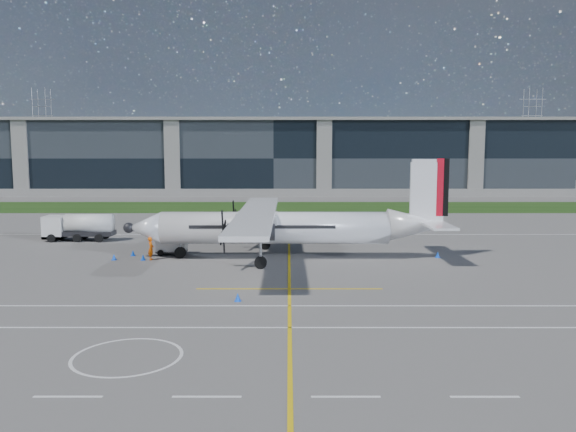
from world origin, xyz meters
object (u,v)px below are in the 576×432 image
pylon_west (43,134)px  safety_cone_portwing (238,297)px  turboprop_aircraft (287,209)px  safety_cone_nose_stbd (133,253)px  pylon_east (531,134)px  safety_cone_tail (438,255)px  safety_cone_nose_port (143,257)px  ground_crew_person (151,247)px  fuel_tanker_truck (74,227)px  safety_cone_fwd (114,257)px  baggage_tug (172,245)px

pylon_west → safety_cone_portwing: pylon_west is taller
turboprop_aircraft → safety_cone_nose_stbd: turboprop_aircraft is taller
pylon_east → safety_cone_nose_stbd: size_ratio=60.00×
turboprop_aircraft → safety_cone_tail: 13.18m
pylon_west → safety_cone_tail: size_ratio=60.00×
safety_cone_nose_stbd → pylon_east: bearing=56.6°
safety_cone_nose_stbd → safety_cone_nose_port: size_ratio=1.00×
ground_crew_person → pylon_east: bearing=-34.3°
ground_crew_person → safety_cone_nose_stbd: size_ratio=4.27×
pylon_west → fuel_tanker_truck: size_ratio=4.23×
fuel_tanker_truck → safety_cone_fwd: bearing=-55.1°
safety_cone_nose_port → pylon_east: bearing=57.3°
turboprop_aircraft → pylon_west: bearing=119.6°
ground_crew_person → safety_cone_tail: bearing=-89.3°
baggage_tug → safety_cone_nose_port: baggage_tug is taller
fuel_tanker_truck → baggage_tug: (11.24, -7.61, -0.53)m
turboprop_aircraft → ground_crew_person: (-11.09, -0.70, -3.05)m
baggage_tug → pylon_west: bearing=116.9°
safety_cone_portwing → safety_cone_fwd: (-11.24, 12.71, 0.00)m
pylon_east → fuel_tanker_truck: bearing=-127.2°
baggage_tug → ground_crew_person: size_ratio=1.25×
pylon_east → turboprop_aircraft: size_ratio=1.09×
safety_cone_fwd → safety_cone_nose_port: same height
safety_cone_portwing → baggage_tug: bearing=114.9°
fuel_tanker_truck → ground_crew_person: fuel_tanker_truck is taller
pylon_east → ground_crew_person: (-93.28, -146.17, -13.93)m
fuel_tanker_truck → safety_cone_nose_stbd: size_ratio=14.20×
pylon_west → safety_cone_nose_port: pylon_west is taller
turboprop_aircraft → safety_cone_portwing: 14.33m
ground_crew_person → safety_cone_nose_stbd: 2.76m
safety_cone_nose_stbd → safety_cone_tail: 25.66m
turboprop_aircraft → ground_crew_person: turboprop_aircraft is taller
turboprop_aircraft → fuel_tanker_truck: turboprop_aircraft is taller
fuel_tanker_truck → safety_cone_tail: 34.92m
pylon_east → turboprop_aircraft: 167.44m
baggage_tug → safety_cone_portwing: 16.73m
pylon_east → safety_cone_tail: pylon_east is taller
fuel_tanker_truck → safety_cone_fwd: (7.03, -10.07, -1.08)m
ground_crew_person → safety_cone_tail: ground_crew_person is taller
safety_cone_tail → safety_cone_nose_stbd: bearing=178.3°
pylon_west → ground_crew_person: (71.72, -146.17, -13.93)m
safety_cone_portwing → safety_cone_tail: (15.45, 13.78, 0.00)m
pylon_east → safety_cone_nose_port: pylon_east is taller
ground_crew_person → pylon_west: bearing=24.4°
pylon_east → safety_cone_nose_stbd: (-95.25, -144.42, -14.75)m
pylon_west → safety_cone_tail: bearing=-56.7°
safety_cone_portwing → safety_cone_tail: bearing=41.7°
turboprop_aircraft → baggage_tug: bearing=170.4°
pylon_west → turboprop_aircraft: bearing=-60.4°
safety_cone_tail → pylon_west: bearing=123.3°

